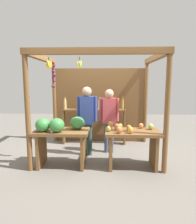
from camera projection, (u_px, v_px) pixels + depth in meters
ground_plane at (98, 153)px, 4.99m from camera, size 12.00×12.00×0.00m
market_stall at (99, 96)px, 5.22m from camera, size 2.77×2.15×2.37m
fruit_counter_left at (61, 134)px, 4.13m from camera, size 1.12×0.66×1.05m
fruit_counter_right at (131, 140)px, 4.12m from camera, size 1.11×0.65×0.91m
bottle_shelf_unit at (94, 117)px, 5.63m from camera, size 1.77×0.22×1.35m
vendor_man at (87, 115)px, 4.73m from camera, size 0.48×0.22×1.65m
vendor_woman at (109, 115)px, 4.92m from camera, size 0.48×0.21×1.58m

